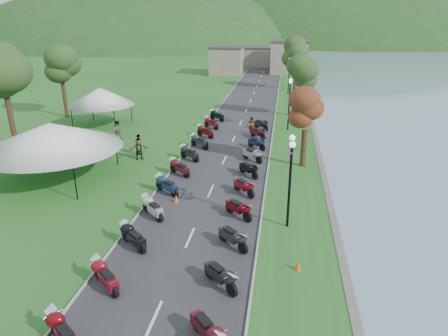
{
  "coord_description": "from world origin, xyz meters",
  "views": [
    {
      "loc": [
        4.46,
        -1.62,
        10.83
      ],
      "look_at": [
        0.74,
        22.99,
        1.3
      ],
      "focal_mm": 32.0,
      "sensor_mm": 36.0,
      "label": 1
    }
  ],
  "objects_px": {
    "pedestrian_b": "(118,140)",
    "pedestrian_a": "(97,161)",
    "vendor_tent_main": "(53,151)",
    "pedestrian_c": "(71,147)"
  },
  "relations": [
    {
      "from": "pedestrian_b",
      "to": "pedestrian_a",
      "type": "bearing_deg",
      "value": 71.55
    },
    {
      "from": "vendor_tent_main",
      "to": "pedestrian_c",
      "type": "xyz_separation_m",
      "value": [
        -2.61,
        6.68,
        -2.0
      ]
    },
    {
      "from": "pedestrian_a",
      "to": "pedestrian_c",
      "type": "distance_m",
      "value": 4.82
    },
    {
      "from": "pedestrian_b",
      "to": "pedestrian_c",
      "type": "bearing_deg",
      "value": 14.13
    },
    {
      "from": "pedestrian_a",
      "to": "pedestrian_b",
      "type": "bearing_deg",
      "value": 32.91
    },
    {
      "from": "vendor_tent_main",
      "to": "pedestrian_a",
      "type": "bearing_deg",
      "value": 71.92
    },
    {
      "from": "pedestrian_b",
      "to": "pedestrian_c",
      "type": "distance_m",
      "value": 4.23
    },
    {
      "from": "pedestrian_a",
      "to": "vendor_tent_main",
      "type": "bearing_deg",
      "value": -170.26
    },
    {
      "from": "vendor_tent_main",
      "to": "pedestrian_b",
      "type": "bearing_deg",
      "value": 85.46
    },
    {
      "from": "vendor_tent_main",
      "to": "pedestrian_c",
      "type": "height_order",
      "value": "vendor_tent_main"
    }
  ]
}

